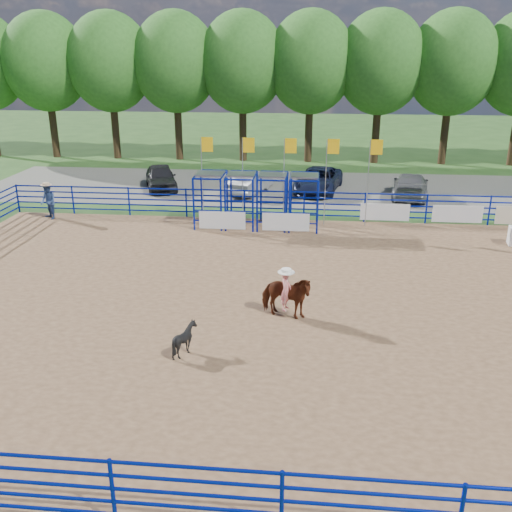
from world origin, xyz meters
name	(u,v)px	position (x,y,z in m)	size (l,w,h in m)	color
ground	(298,303)	(0.00, 0.00, 0.00)	(120.00, 120.00, 0.00)	#365D25
arena_dirt	(298,303)	(0.00, 0.00, 0.01)	(30.00, 20.00, 0.02)	olive
gravel_strip	(306,188)	(0.00, 17.00, 0.01)	(40.00, 10.00, 0.01)	slate
horse_and_rider	(286,293)	(-0.37, -1.14, 0.85)	(1.88, 1.22, 2.32)	#5F2813
calf	(185,339)	(-3.08, -3.75, 0.48)	(0.74, 0.84, 0.92)	black
spectator_cowboy	(48,201)	(-12.85, 8.96, 0.94)	(1.10, 1.08, 1.84)	navy
car_a	(161,177)	(-8.87, 15.97, 0.74)	(1.72, 4.28, 1.46)	black
car_b	(250,182)	(-3.30, 15.44, 0.68)	(1.42, 4.06, 1.34)	gray
car_c	(319,180)	(0.76, 16.26, 0.71)	(2.32, 5.02, 1.40)	#141A32
car_d	(410,186)	(6.04, 15.27, 0.71)	(1.96, 4.82, 1.40)	#58585B
perimeter_fence	(298,283)	(0.00, 0.00, 0.75)	(30.10, 20.10, 1.50)	#07199E
chute_assembly	(264,201)	(-1.90, 8.84, 1.26)	(19.32, 2.41, 4.20)	#07199E
treeline	(311,58)	(0.00, 26.00, 7.53)	(56.40, 6.40, 11.24)	#3F2B19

